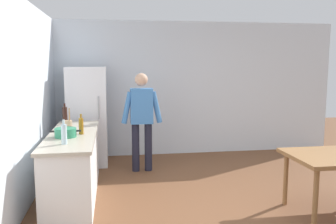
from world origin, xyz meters
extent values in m
plane|color=brown|center=(0.00, 0.00, 0.00)|extent=(14.00, 14.00, 0.00)
cube|color=silver|center=(0.00, 3.00, 1.35)|extent=(6.40, 0.12, 2.70)
cube|color=silver|center=(-2.60, 0.20, 1.35)|extent=(0.12, 5.60, 2.70)
cube|color=white|center=(-2.00, 0.80, 0.43)|extent=(0.60, 2.12, 0.86)
cube|color=#B2A893|center=(-2.00, 0.80, 0.88)|extent=(0.64, 2.20, 0.04)
cube|color=white|center=(-1.90, 2.40, 0.90)|extent=(0.70, 0.64, 1.80)
cylinder|color=#B2B2B7|center=(-1.68, 2.06, 1.10)|extent=(0.02, 0.02, 0.40)
cylinder|color=#1E1E2D|center=(-1.06, 1.85, 0.42)|extent=(0.13, 0.13, 0.84)
cylinder|color=#1E1E2D|center=(-0.84, 1.85, 0.42)|extent=(0.13, 0.13, 0.84)
cube|color=#3D75B7|center=(-0.95, 1.85, 1.14)|extent=(0.38, 0.22, 0.60)
sphere|color=tan|center=(-0.95, 1.85, 1.59)|extent=(0.22, 0.22, 0.22)
cylinder|color=#3D75B7|center=(-1.20, 1.81, 1.12)|extent=(0.20, 0.09, 0.55)
cylinder|color=#3D75B7|center=(-0.70, 1.81, 1.12)|extent=(0.20, 0.09, 0.55)
cylinder|color=olive|center=(0.80, -0.65, 0.35)|extent=(0.06, 0.06, 0.70)
cylinder|color=olive|center=(0.80, 0.05, 0.35)|extent=(0.06, 0.06, 0.70)
cylinder|color=#2D845B|center=(-2.06, 0.56, 0.96)|extent=(0.28, 0.28, 0.12)
cube|color=black|center=(-2.23, 0.56, 0.98)|extent=(0.06, 0.03, 0.02)
cube|color=black|center=(-1.89, 0.56, 0.98)|extent=(0.06, 0.03, 0.02)
cylinder|color=tan|center=(-2.08, 1.09, 0.97)|extent=(0.11, 0.11, 0.14)
cylinder|color=olive|center=(-2.07, 1.09, 1.11)|extent=(0.02, 0.05, 0.22)
cylinder|color=olive|center=(-2.07, 1.08, 1.11)|extent=(0.02, 0.04, 0.22)
cylinder|color=#996619|center=(-1.87, 0.73, 1.01)|extent=(0.06, 0.06, 0.22)
cylinder|color=#996619|center=(-1.87, 0.73, 1.15)|extent=(0.03, 0.03, 0.06)
cylinder|color=black|center=(-2.19, 1.56, 1.04)|extent=(0.08, 0.08, 0.28)
cylinder|color=black|center=(-2.19, 1.56, 1.21)|extent=(0.03, 0.03, 0.06)
cylinder|color=silver|center=(-2.02, 0.14, 1.02)|extent=(0.07, 0.07, 0.24)
cylinder|color=silver|center=(-2.02, 0.14, 1.17)|extent=(0.03, 0.03, 0.06)
camera|label=1|loc=(-1.45, -4.19, 1.86)|focal=38.06mm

